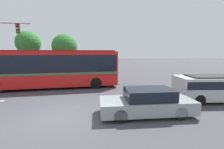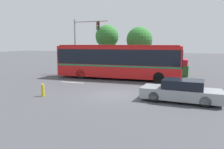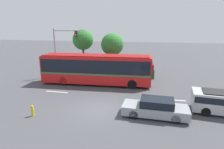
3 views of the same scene
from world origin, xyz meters
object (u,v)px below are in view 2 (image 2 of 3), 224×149
Objects in this scene: city_bus at (118,60)px; sedan_foreground at (181,91)px; traffic_light_pole at (82,38)px; street_tree_centre at (139,40)px; fire_hydrant at (43,90)px; street_tree_left at (107,37)px.

sedan_foreground is at bearing -49.55° from city_bus.
traffic_light_pole reaches higher than street_tree_centre.
street_tree_centre is (0.47, 6.62, 2.02)m from city_bus.
fire_hydrant is (-2.26, -8.83, -1.51)m from city_bus.
traffic_light_pole is at bearing -95.26° from street_tree_left.
street_tree_left is 7.07× the size of fire_hydrant.
street_tree_left is 17.70m from fire_hydrant.
traffic_light_pole is 1.03× the size of street_tree_left.
city_bus is 6.94m from street_tree_centre.
sedan_foreground is 0.77× the size of traffic_light_pole.
traffic_light_pole is at bearing 154.61° from city_bus.
fire_hydrant is (2.87, -10.93, -3.69)m from traffic_light_pole.
street_tree_left is (-11.17, 15.20, 3.80)m from sedan_foreground.
street_tree_centre is 6.49× the size of fire_hydrant.
street_tree_left is at bearing 115.88° from city_bus.
city_bus is at bearing -94.08° from street_tree_centre.
city_bus is 9.24m from fire_hydrant.
traffic_light_pole is 11.89m from fire_hydrant.
street_tree_centre reaches higher than fire_hydrant.
traffic_light_pole reaches higher than sedan_foreground.
city_bus is 2.05× the size of street_tree_left.
sedan_foreground is at bearing -53.70° from street_tree_left.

